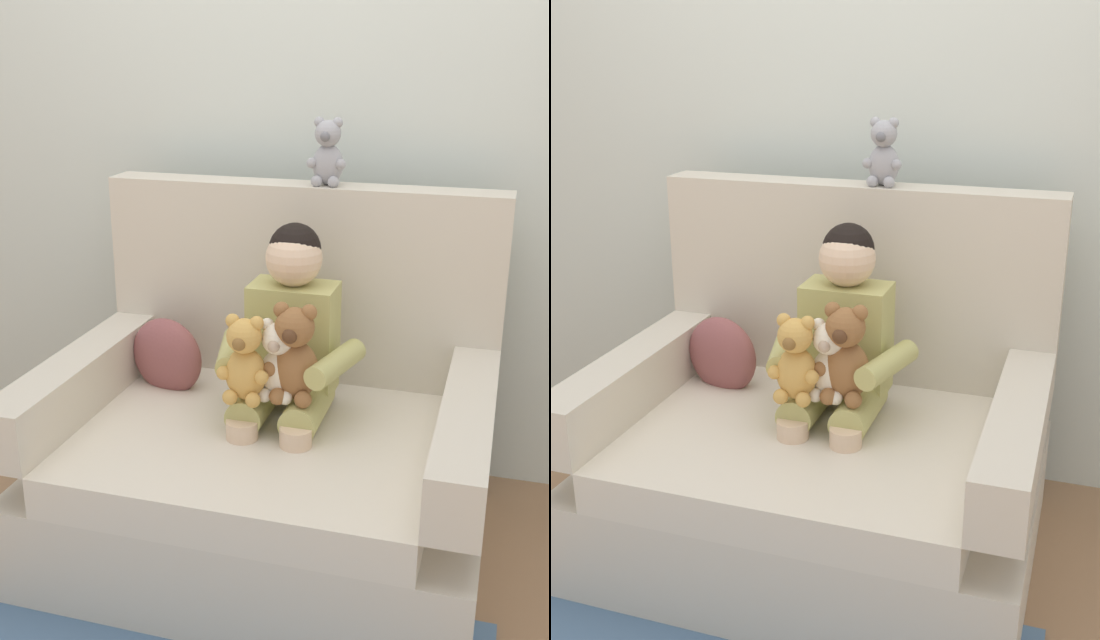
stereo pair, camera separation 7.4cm
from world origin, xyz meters
TOP-DOWN VIEW (x-y plane):
  - ground_plane at (0.00, 0.00)m, footprint 8.00×8.00m
  - back_wall at (0.00, 0.70)m, footprint 6.00×0.10m
  - armchair at (0.00, 0.06)m, footprint 1.31×0.98m
  - seated_child at (0.04, 0.09)m, footprint 0.45×0.39m
  - plush_cream at (0.05, -0.04)m, footprint 0.14×0.12m
  - plush_honey at (-0.04, -0.08)m, footprint 0.15×0.12m
  - plush_brown at (0.10, -0.04)m, footprint 0.17×0.14m
  - plush_grey_on_backrest at (0.08, 0.42)m, footprint 0.13×0.10m
  - throw_pillow at (-0.40, 0.19)m, footprint 0.28×0.17m

SIDE VIEW (x-z plane):
  - ground_plane at x=0.00m, z-range 0.00..0.00m
  - armchair at x=0.00m, z-range -0.22..0.86m
  - throw_pillow at x=-0.40m, z-range 0.40..0.66m
  - seated_child at x=0.04m, z-range 0.23..1.05m
  - plush_cream at x=0.05m, z-range 0.53..0.77m
  - plush_honey at x=-0.04m, z-range 0.53..0.79m
  - plush_brown at x=0.10m, z-range 0.53..0.82m
  - plush_grey_on_backrest at x=0.08m, z-range 1.07..1.28m
  - back_wall at x=0.00m, z-range 0.00..2.60m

